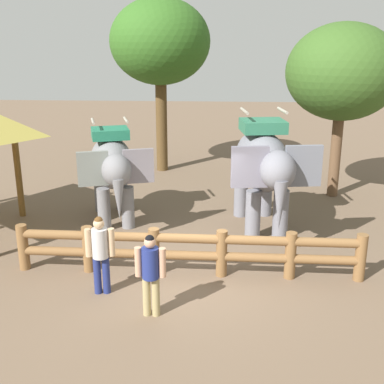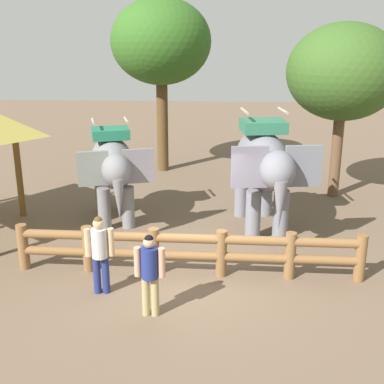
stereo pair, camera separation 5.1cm
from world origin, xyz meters
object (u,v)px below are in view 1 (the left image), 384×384
tourist_woman_in_black (100,250)px  tree_back_center (343,73)px  tree_far_left (160,43)px  elephant_center (263,165)px  tourist_man_in_blue (151,270)px  elephant_near_left (112,166)px  log_fence (188,249)px

tourist_woman_in_black → tree_back_center: tree_back_center is taller
tree_far_left → elephant_center: bearing=-60.8°
tourist_man_in_blue → tree_back_center: 9.57m
tourist_woman_in_black → tourist_man_in_blue: size_ratio=1.02×
tourist_man_in_blue → tree_back_center: size_ratio=0.30×
tourist_woman_in_black → tree_back_center: bearing=48.5°
elephant_near_left → tourist_woman_in_black: elephant_near_left is taller
tourist_woman_in_black → tourist_man_in_blue: (1.12, -0.78, -0.02)m
log_fence → elephant_center: (1.80, 2.76, 1.21)m
log_fence → elephant_center: 3.51m
tourist_woman_in_black → tree_far_left: 10.46m
log_fence → tourist_woman_in_black: (-1.69, -0.93, 0.36)m
log_fence → elephant_near_left: size_ratio=2.23×
elephant_near_left → tourist_man_in_blue: size_ratio=2.11×
log_fence → tourist_man_in_blue: bearing=-108.3°
log_fence → tree_far_left: tree_far_left is taller
elephant_near_left → elephant_center: bearing=-5.3°
tourist_woman_in_black → tree_far_left: size_ratio=0.26×
elephant_center → tree_far_left: bearing=119.2°
tree_back_center → tourist_man_in_blue: bearing=-122.9°
tourist_woman_in_black → elephant_near_left: bearing=98.3°
elephant_near_left → tourist_woman_in_black: bearing=-81.7°
tourist_woman_in_black → tree_back_center: 9.61m
tourist_woman_in_black → tourist_man_in_blue: 1.36m
elephant_near_left → elephant_center: (4.08, -0.38, 0.20)m
elephant_near_left → tree_back_center: 7.57m
elephant_near_left → tree_far_left: 6.53m
elephant_center → tourist_woman_in_black: (-3.48, -3.69, -0.85)m
elephant_center → tourist_man_in_blue: elephant_center is taller
elephant_center → tree_far_left: size_ratio=0.60×
tourist_woman_in_black → tree_back_center: (6.05, 6.84, 2.98)m
tree_back_center → elephant_near_left: bearing=-157.4°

